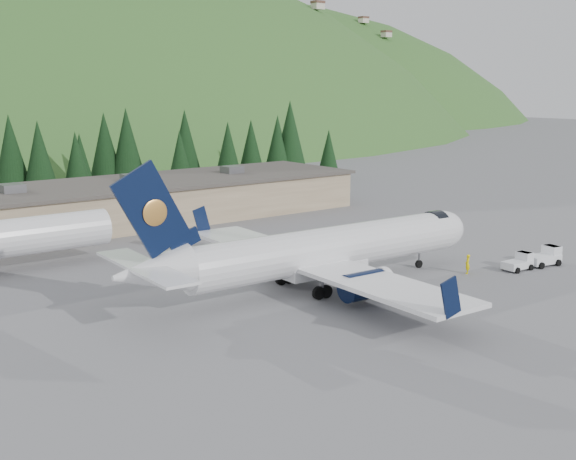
# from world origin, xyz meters

# --- Properties ---
(ground) EXTENTS (600.00, 600.00, 0.00)m
(ground) POSITION_xyz_m (0.00, 0.00, 0.00)
(ground) COLOR #5C5C62
(airliner) EXTENTS (36.08, 33.81, 11.99)m
(airliner) POSITION_xyz_m (-1.06, 0.05, 3.19)
(airliner) COLOR white
(airliner) RESTS_ON ground
(baggage_tug_a) EXTENTS (3.07, 1.92, 1.61)m
(baggage_tug_a) POSITION_xyz_m (17.79, -6.79, 0.72)
(baggage_tug_a) COLOR silver
(baggage_tug_a) RESTS_ON ground
(baggage_tug_b) EXTENTS (3.67, 2.52, 1.84)m
(baggage_tug_b) POSITION_xyz_m (21.33, -7.26, 0.82)
(baggage_tug_b) COLOR silver
(baggage_tug_b) RESTS_ON ground
(terminal_building) EXTENTS (71.00, 17.00, 6.10)m
(terminal_building) POSITION_xyz_m (-5.01, 38.00, 2.62)
(terminal_building) COLOR #8E7959
(terminal_building) RESTS_ON ground
(ramp_worker) EXTENTS (0.79, 0.75, 1.82)m
(ramp_worker) POSITION_xyz_m (12.72, -4.72, 0.91)
(ramp_worker) COLOR #F4DA00
(ramp_worker) RESTS_ON ground
(tree_line) EXTENTS (111.24, 18.97, 14.13)m
(tree_line) POSITION_xyz_m (-9.70, 60.07, 7.30)
(tree_line) COLOR black
(tree_line) RESTS_ON ground
(hills) EXTENTS (614.00, 330.00, 300.00)m
(hills) POSITION_xyz_m (53.34, 207.38, -82.80)
(hills) COLOR #316422
(hills) RESTS_ON ground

